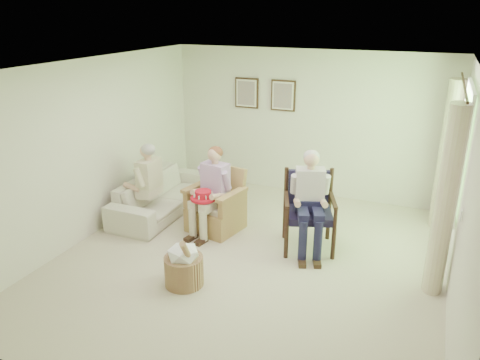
{
  "coord_description": "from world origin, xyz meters",
  "views": [
    {
      "loc": [
        2.08,
        -5.24,
        3.25
      ],
      "look_at": [
        -0.24,
        0.24,
        1.05
      ],
      "focal_mm": 35.0,
      "sensor_mm": 36.0,
      "label": 1
    }
  ],
  "objects_px": {
    "sofa": "(162,195)",
    "person_dark": "(309,195)",
    "wood_armchair": "(311,207)",
    "wicker_armchair": "(217,210)",
    "red_hat": "(203,196)",
    "person_sofa": "(146,180)",
    "hatbox": "(184,264)",
    "person_wicker": "(212,186)"
  },
  "relations": [
    {
      "from": "wicker_armchair",
      "to": "person_sofa",
      "type": "height_order",
      "value": "person_sofa"
    },
    {
      "from": "wicker_armchair",
      "to": "sofa",
      "type": "relative_size",
      "value": 0.45
    },
    {
      "from": "person_wicker",
      "to": "hatbox",
      "type": "height_order",
      "value": "person_wicker"
    },
    {
      "from": "wicker_armchair",
      "to": "wood_armchair",
      "type": "relative_size",
      "value": 0.89
    },
    {
      "from": "sofa",
      "to": "person_dark",
      "type": "distance_m",
      "value": 2.67
    },
    {
      "from": "wood_armchair",
      "to": "person_dark",
      "type": "bearing_deg",
      "value": -109.63
    },
    {
      "from": "person_dark",
      "to": "hatbox",
      "type": "relative_size",
      "value": 1.99
    },
    {
      "from": "wood_armchair",
      "to": "wicker_armchair",
      "type": "bearing_deg",
      "value": 161.46
    },
    {
      "from": "red_hat",
      "to": "person_wicker",
      "type": "bearing_deg",
      "value": 75.74
    },
    {
      "from": "person_wicker",
      "to": "person_sofa",
      "type": "height_order",
      "value": "person_wicker"
    },
    {
      "from": "wood_armchair",
      "to": "person_sofa",
      "type": "xyz_separation_m",
      "value": [
        -2.59,
        -0.25,
        0.13
      ]
    },
    {
      "from": "person_dark",
      "to": "hatbox",
      "type": "bearing_deg",
      "value": -148.72
    },
    {
      "from": "person_sofa",
      "to": "hatbox",
      "type": "xyz_separation_m",
      "value": [
        1.43,
        -1.37,
        -0.45
      ]
    },
    {
      "from": "person_sofa",
      "to": "red_hat",
      "type": "relative_size",
      "value": 3.41
    },
    {
      "from": "sofa",
      "to": "person_wicker",
      "type": "height_order",
      "value": "person_wicker"
    },
    {
      "from": "wood_armchair",
      "to": "red_hat",
      "type": "relative_size",
      "value": 2.9
    },
    {
      "from": "person_wicker",
      "to": "person_dark",
      "type": "height_order",
      "value": "person_dark"
    },
    {
      "from": "person_wicker",
      "to": "person_sofa",
      "type": "bearing_deg",
      "value": -163.86
    },
    {
      "from": "wicker_armchair",
      "to": "sofa",
      "type": "height_order",
      "value": "wicker_armchair"
    },
    {
      "from": "sofa",
      "to": "person_wicker",
      "type": "bearing_deg",
      "value": -106.97
    },
    {
      "from": "person_wicker",
      "to": "wood_armchair",
      "type": "bearing_deg",
      "value": 17.52
    },
    {
      "from": "wood_armchair",
      "to": "person_wicker",
      "type": "height_order",
      "value": "person_wicker"
    },
    {
      "from": "sofa",
      "to": "person_dark",
      "type": "xyz_separation_m",
      "value": [
        2.59,
        -0.36,
        0.54
      ]
    },
    {
      "from": "hatbox",
      "to": "person_dark",
      "type": "bearing_deg",
      "value": 50.92
    },
    {
      "from": "sofa",
      "to": "hatbox",
      "type": "relative_size",
      "value": 2.95
    },
    {
      "from": "wicker_armchair",
      "to": "person_sofa",
      "type": "relative_size",
      "value": 0.75
    },
    {
      "from": "wicker_armchair",
      "to": "person_dark",
      "type": "distance_m",
      "value": 1.58
    },
    {
      "from": "hatbox",
      "to": "red_hat",
      "type": "bearing_deg",
      "value": 106.13
    },
    {
      "from": "wicker_armchair",
      "to": "red_hat",
      "type": "height_order",
      "value": "wicker_armchair"
    },
    {
      "from": "red_hat",
      "to": "hatbox",
      "type": "bearing_deg",
      "value": -73.87
    },
    {
      "from": "person_wicker",
      "to": "red_hat",
      "type": "height_order",
      "value": "person_wicker"
    },
    {
      "from": "wicker_armchair",
      "to": "person_dark",
      "type": "xyz_separation_m",
      "value": [
        1.48,
        -0.15,
        0.55
      ]
    },
    {
      "from": "wood_armchair",
      "to": "red_hat",
      "type": "xyz_separation_m",
      "value": [
        -1.53,
        -0.36,
        0.06
      ]
    },
    {
      "from": "sofa",
      "to": "red_hat",
      "type": "distance_m",
      "value": 1.25
    },
    {
      "from": "person_sofa",
      "to": "hatbox",
      "type": "relative_size",
      "value": 1.78
    },
    {
      "from": "wicker_armchair",
      "to": "sofa",
      "type": "xyz_separation_m",
      "value": [
        -1.12,
        0.21,
        0.0
      ]
    },
    {
      "from": "person_sofa",
      "to": "wicker_armchair",
      "type": "bearing_deg",
      "value": 101.41
    },
    {
      "from": "red_hat",
      "to": "hatbox",
      "type": "height_order",
      "value": "red_hat"
    },
    {
      "from": "wood_armchair",
      "to": "person_wicker",
      "type": "bearing_deg",
      "value": 166.39
    },
    {
      "from": "wicker_armchair",
      "to": "red_hat",
      "type": "distance_m",
      "value": 0.49
    },
    {
      "from": "sofa",
      "to": "person_dark",
      "type": "bearing_deg",
      "value": -97.97
    },
    {
      "from": "person_sofa",
      "to": "hatbox",
      "type": "bearing_deg",
      "value": 46.62
    }
  ]
}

